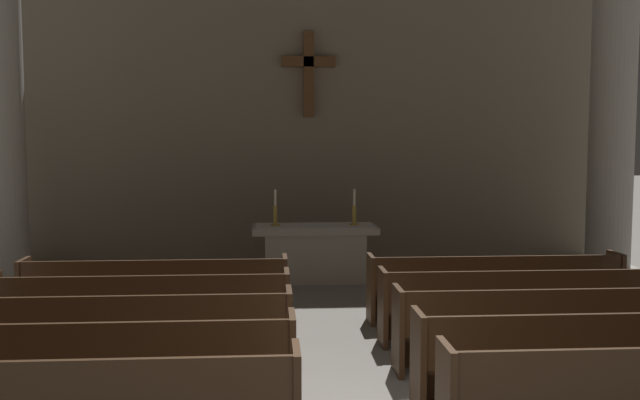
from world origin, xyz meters
The scene contains 13 objects.
pew_left_row_2 centered at (-2.34, 1.03, 0.48)m, with size 3.55×0.50×0.95m.
pew_left_row_3 centered at (-2.34, 2.10, 0.48)m, with size 3.55×0.50×0.95m.
pew_left_row_4 centered at (-2.34, 3.17, 0.48)m, with size 3.55×0.50×0.95m.
pew_left_row_5 centered at (-2.34, 4.25, 0.48)m, with size 3.55×0.50×0.95m.
pew_right_row_2 centered at (2.34, 1.03, 0.48)m, with size 3.55×0.50×0.95m.
pew_right_row_3 centered at (2.34, 2.10, 0.48)m, with size 3.55×0.50×0.95m.
pew_right_row_4 centered at (2.34, 3.17, 0.48)m, with size 3.55×0.50×0.95m.
pew_right_row_5 centered at (2.34, 4.25, 0.48)m, with size 3.55×0.50×0.95m.
column_right_second centered at (5.33, 7.10, 3.20)m, with size 1.19×1.19×6.57m.
altar centered at (0.00, 7.16, 0.53)m, with size 2.20×0.90×1.01m.
candlestick_left centered at (-0.70, 7.16, 1.21)m, with size 0.16×0.16×0.64m.
candlestick_right centered at (0.70, 7.16, 1.21)m, with size 0.16×0.16×0.64m.
apse_with_cross centered at (0.00, 9.46, 3.47)m, with size 11.93×0.45×6.94m.
Camera 1 is at (-0.79, -5.52, 2.59)m, focal length 40.63 mm.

